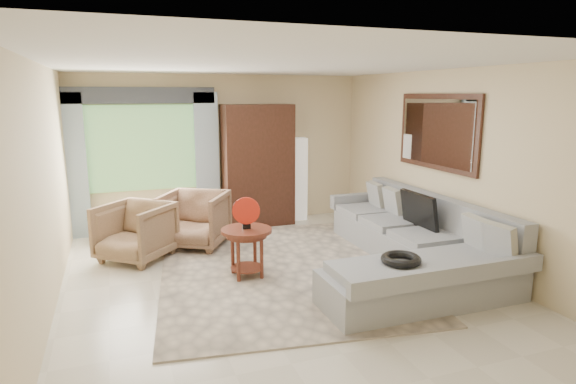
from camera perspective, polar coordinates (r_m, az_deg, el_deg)
name	(u,v)px	position (r m, az deg, el deg)	size (l,w,h in m)	color
ground	(279,282)	(6.00, -1.12, -10.67)	(6.00, 6.00, 0.00)	silver
area_rug	(279,269)	(6.41, -1.09, -9.09)	(3.00, 4.00, 0.02)	#BFAD97
sectional_sofa	(412,249)	(6.53, 14.48, -6.56)	(2.30, 3.46, 0.90)	gray
tv_screen	(419,210)	(6.77, 15.25, -2.11)	(0.06, 0.74, 0.48)	black
garden_hose	(401,259)	(5.30, 13.24, -7.77)	(0.43, 0.43, 0.09)	black
coffee_table	(247,252)	(6.08, -4.90, -7.09)	(0.63, 0.63, 0.63)	#502515
red_disc	(246,211)	(5.93, -4.99, -2.23)	(0.34, 0.34, 0.03)	red
armchair_left	(135,232)	(6.99, -17.65, -4.51)	(0.86, 0.88, 0.80)	#87654A
armchair_right	(194,220)	(7.37, -11.04, -3.22)	(0.90, 0.92, 0.84)	#976B52
potted_plant	(103,223)	(8.09, -21.10, -3.46)	(0.51, 0.44, 0.57)	#999999
armoire	(258,165)	(8.41, -3.63, 3.17)	(1.20, 0.55, 2.10)	black
floor_lamp	(299,179)	(8.77, 1.31, 1.55)	(0.24, 0.24, 1.50)	silver
window	(142,148)	(8.29, -16.91, 5.02)	(1.80, 0.04, 1.40)	#669E59
curtain_left	(74,167)	(8.24, -24.07, 2.72)	(0.40, 0.08, 2.30)	#9EB7CC
curtain_right	(207,161)	(8.35, -9.56, 3.67)	(0.40, 0.08, 2.30)	#9EB7CC
valance	(139,95)	(8.17, -17.23, 10.89)	(2.40, 0.12, 0.26)	#1E232D
wall_mirror	(437,132)	(7.06, 17.24, 6.81)	(0.05, 1.70, 1.05)	black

